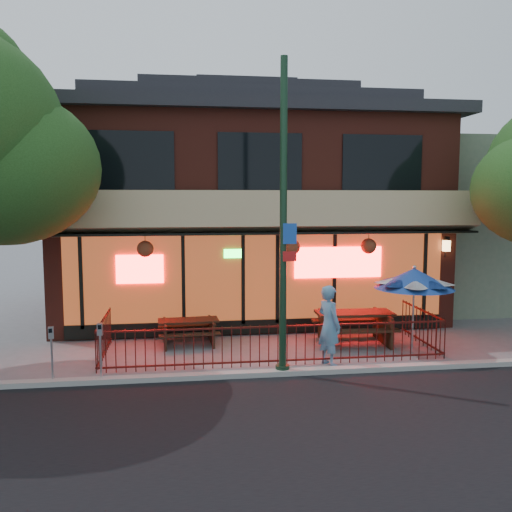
{
  "coord_description": "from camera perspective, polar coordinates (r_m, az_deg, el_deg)",
  "views": [
    {
      "loc": [
        -2.21,
        -12.15,
        3.99
      ],
      "look_at": [
        -0.28,
        2.0,
        2.44
      ],
      "focal_mm": 38.0,
      "sensor_mm": 36.0,
      "label": 1
    }
  ],
  "objects": [
    {
      "name": "ground",
      "position": [
        12.98,
        2.47,
        -11.72
      ],
      "size": [
        80.0,
        80.0,
        0.0
      ],
      "primitive_type": "plane",
      "color": "gray",
      "rests_on": "ground"
    },
    {
      "name": "curb",
      "position": [
        12.49,
        2.89,
        -12.15
      ],
      "size": [
        80.0,
        0.25,
        0.12
      ],
      "primitive_type": "cube",
      "color": "#999993",
      "rests_on": "ground"
    },
    {
      "name": "restaurant_building",
      "position": [
        19.39,
        -1.23,
        6.59
      ],
      "size": [
        12.96,
        9.49,
        8.05
      ],
      "color": "maroon",
      "rests_on": "ground"
    },
    {
      "name": "neighbor_building",
      "position": [
        22.82,
        21.7,
        3.26
      ],
      "size": [
        6.0,
        7.0,
        6.0
      ],
      "primitive_type": "cube",
      "color": "gray",
      "rests_on": "ground"
    },
    {
      "name": "patio_fence",
      "position": [
        13.27,
        2.1,
        -8.47
      ],
      "size": [
        8.44,
        2.62,
        1.0
      ],
      "color": "#43110E",
      "rests_on": "ground"
    },
    {
      "name": "street_light",
      "position": [
        11.98,
        2.9,
        2.16
      ],
      "size": [
        0.43,
        0.32,
        7.0
      ],
      "color": "#16331F",
      "rests_on": "ground"
    },
    {
      "name": "picnic_table_left",
      "position": [
        14.95,
        -7.13,
        -7.54
      ],
      "size": [
        1.69,
        1.34,
        0.69
      ],
      "color": "#311D11",
      "rests_on": "ground"
    },
    {
      "name": "picnic_table_right",
      "position": [
        15.13,
        10.3,
        -6.93
      ],
      "size": [
        2.12,
        1.66,
        0.89
      ],
      "color": "#3A2314",
      "rests_on": "ground"
    },
    {
      "name": "patio_umbrella",
      "position": [
        14.3,
        16.31,
        -2.28
      ],
      "size": [
        2.0,
        1.99,
        2.28
      ],
      "color": "gray",
      "rests_on": "ground"
    },
    {
      "name": "pedestrian",
      "position": [
        13.07,
        7.7,
        -7.24
      ],
      "size": [
        0.71,
        0.83,
        1.93
      ],
      "primitive_type": "imported",
      "rotation": [
        0.0,
        0.0,
        1.99
      ],
      "color": "#5789AE",
      "rests_on": "ground"
    },
    {
      "name": "parking_meter_near",
      "position": [
        12.28,
        -16.07,
        -8.71
      ],
      "size": [
        0.12,
        0.1,
        1.3
      ],
      "color": "#919399",
      "rests_on": "ground"
    },
    {
      "name": "parking_meter_far",
      "position": [
        12.48,
        -20.73,
        -8.79
      ],
      "size": [
        0.13,
        0.11,
        1.25
      ],
      "color": "#95999D",
      "rests_on": "ground"
    }
  ]
}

